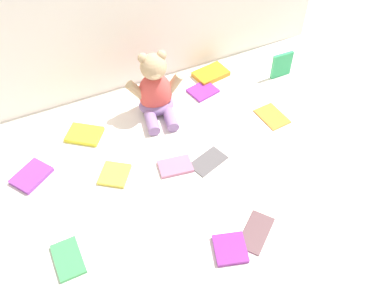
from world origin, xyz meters
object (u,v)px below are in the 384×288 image
(book_case_5, at_px, (208,161))
(teddy_bear, at_px, (156,92))
(book_case_3, at_px, (211,74))
(book_case_4, at_px, (175,166))
(book_case_1, at_px, (230,249))
(book_case_0, at_px, (115,174))
(book_case_6, at_px, (31,176))
(book_case_8, at_px, (203,91))
(book_case_9, at_px, (256,232))
(book_case_10, at_px, (272,116))
(book_case_7, at_px, (282,65))
(book_case_11, at_px, (68,259))
(book_case_2, at_px, (85,134))

(book_case_5, bearing_deg, teddy_bear, -7.11)
(book_case_3, bearing_deg, book_case_4, -50.03)
(book_case_1, bearing_deg, book_case_3, 83.76)
(book_case_0, bearing_deg, book_case_3, 157.63)
(book_case_5, bearing_deg, book_case_6, 52.71)
(book_case_6, distance_m, book_case_8, 0.72)
(book_case_8, distance_m, book_case_9, 0.65)
(book_case_1, relative_size, book_case_10, 0.77)
(book_case_8, bearing_deg, book_case_1, 147.17)
(book_case_7, bearing_deg, book_case_6, -173.50)
(book_case_5, bearing_deg, book_case_9, 162.23)
(book_case_6, distance_m, book_case_11, 0.35)
(book_case_2, distance_m, book_case_5, 0.46)
(book_case_5, height_order, book_case_6, book_case_6)
(book_case_5, height_order, book_case_9, book_case_9)
(teddy_bear, bearing_deg, book_case_7, 8.10)
(book_case_10, bearing_deg, book_case_11, -169.00)
(book_case_6, bearing_deg, book_case_11, -28.09)
(book_case_2, xyz_separation_m, book_case_9, (0.35, -0.60, -0.00))
(book_case_4, bearing_deg, book_case_8, -30.32)
(book_case_4, bearing_deg, book_case_0, 83.79)
(book_case_5, bearing_deg, book_case_7, -77.31)
(book_case_0, bearing_deg, book_case_11, -7.06)
(book_case_4, bearing_deg, book_case_3, -31.26)
(book_case_3, xyz_separation_m, book_case_9, (-0.22, -0.72, -0.01))
(book_case_7, xyz_separation_m, book_case_8, (-0.33, 0.05, -0.05))
(book_case_1, xyz_separation_m, book_case_7, (0.57, 0.61, 0.05))
(book_case_2, xyz_separation_m, book_case_3, (0.57, 0.11, 0.00))
(book_case_8, bearing_deg, book_case_10, -157.48)
(teddy_bear, height_order, book_case_4, teddy_bear)
(book_case_6, height_order, book_case_7, book_case_7)
(book_case_3, bearing_deg, book_case_1, -32.42)
(book_case_7, relative_size, book_case_10, 0.88)
(book_case_1, relative_size, book_case_8, 0.92)
(book_case_11, bearing_deg, book_case_6, 94.90)
(teddy_bear, relative_size, book_case_11, 2.10)
(book_case_1, height_order, book_case_5, book_case_1)
(teddy_bear, relative_size, book_case_10, 2.08)
(book_case_2, bearing_deg, book_case_1, 59.03)
(book_case_6, relative_size, book_case_10, 0.96)
(book_case_7, bearing_deg, book_case_9, -127.48)
(book_case_4, bearing_deg, book_case_1, -167.58)
(book_case_6, height_order, book_case_11, book_case_6)
(book_case_11, bearing_deg, book_case_7, 23.08)
(book_case_3, height_order, book_case_7, book_case_7)
(teddy_bear, relative_size, book_case_9, 1.87)
(book_case_6, distance_m, book_case_9, 0.75)
(book_case_0, relative_size, book_case_8, 0.92)
(book_case_1, xyz_separation_m, book_case_11, (-0.43, 0.17, -0.00))
(book_case_6, bearing_deg, book_case_10, 49.89)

